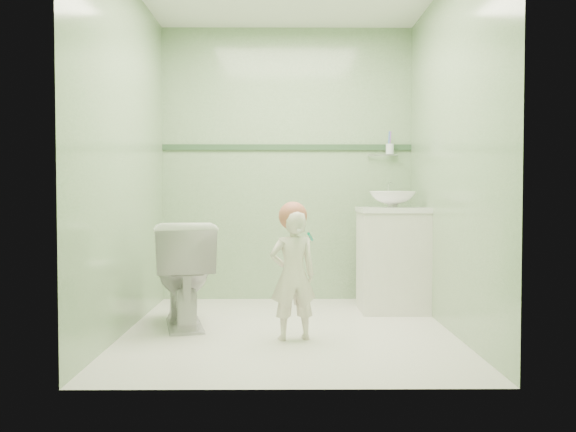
{
  "coord_description": "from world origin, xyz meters",
  "views": [
    {
      "loc": [
        -0.03,
        -4.09,
        0.93
      ],
      "look_at": [
        0.0,
        0.15,
        0.78
      ],
      "focal_mm": 37.51,
      "sensor_mm": 36.0,
      "label": 1
    }
  ],
  "objects": [
    {
      "name": "toddler",
      "position": [
        0.03,
        -0.26,
        0.41
      ],
      "size": [
        0.34,
        0.26,
        0.83
      ],
      "primitive_type": "imported",
      "rotation": [
        0.0,
        0.0,
        3.36
      ],
      "color": "silver",
      "rests_on": "ground"
    },
    {
      "name": "basin",
      "position": [
        0.84,
        0.7,
        0.89
      ],
      "size": [
        0.37,
        0.37,
        0.13
      ],
      "primitive_type": "imported",
      "color": "white",
      "rests_on": "counter"
    },
    {
      "name": "faucet",
      "position": [
        0.84,
        0.89,
        0.97
      ],
      "size": [
        0.03,
        0.13,
        0.18
      ],
      "color": "silver",
      "rests_on": "counter"
    },
    {
      "name": "hair_cap",
      "position": [
        0.03,
        -0.24,
        0.79
      ],
      "size": [
        0.18,
        0.18,
        0.18
      ],
      "primitive_type": "sphere",
      "color": "#B7644B",
      "rests_on": "toddler"
    },
    {
      "name": "trim_stripe",
      "position": [
        0.0,
        1.24,
        1.35
      ],
      "size": [
        2.2,
        0.02,
        0.05
      ],
      "primitive_type": "cube",
      "color": "#304F32",
      "rests_on": "room_shell"
    },
    {
      "name": "teal_toothbrush",
      "position": [
        0.13,
        -0.37,
        0.67
      ],
      "size": [
        0.11,
        0.14,
        0.08
      ],
      "color": "#038864",
      "rests_on": "toddler"
    },
    {
      "name": "toilet",
      "position": [
        -0.74,
        0.14,
        0.37
      ],
      "size": [
        0.57,
        0.81,
        0.74
      ],
      "primitive_type": "imported",
      "rotation": [
        0.0,
        0.0,
        3.37
      ],
      "color": "white",
      "rests_on": "ground"
    },
    {
      "name": "room_shell",
      "position": [
        0.0,
        0.0,
        1.2
      ],
      "size": [
        2.5,
        2.54,
        2.4
      ],
      "color": "#86AC7A",
      "rests_on": "ground"
    },
    {
      "name": "cup_holder",
      "position": [
        0.89,
        1.18,
        1.33
      ],
      "size": [
        0.26,
        0.07,
        0.21
      ],
      "color": "silver",
      "rests_on": "room_shell"
    },
    {
      "name": "counter",
      "position": [
        0.84,
        0.7,
        0.81
      ],
      "size": [
        0.54,
        0.52,
        0.04
      ],
      "primitive_type": "cube",
      "color": "white",
      "rests_on": "vanity"
    },
    {
      "name": "ground",
      "position": [
        0.0,
        0.0,
        0.0
      ],
      "size": [
        2.5,
        2.5,
        0.0
      ],
      "primitive_type": "plane",
      "color": "white",
      "rests_on": "ground"
    },
    {
      "name": "vanity",
      "position": [
        0.84,
        0.7,
        0.4
      ],
      "size": [
        0.52,
        0.5,
        0.8
      ],
      "primitive_type": "cube",
      "color": "silver",
      "rests_on": "ground"
    }
  ]
}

